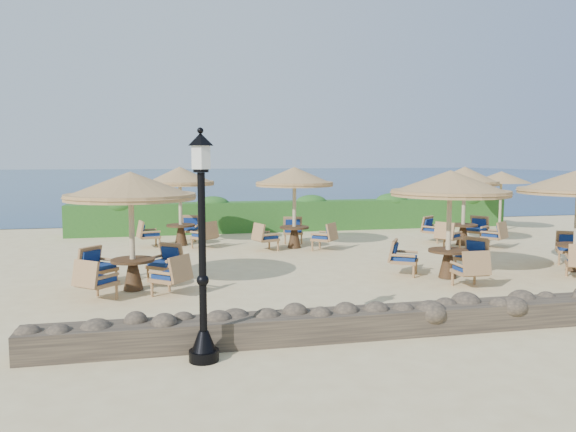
{
  "coord_description": "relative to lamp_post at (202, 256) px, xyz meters",
  "views": [
    {
      "loc": [
        -5.3,
        -14.83,
        2.97
      ],
      "look_at": [
        -1.9,
        0.68,
        1.3
      ],
      "focal_mm": 35.0,
      "sensor_mm": 36.0,
      "label": 1
    }
  ],
  "objects": [
    {
      "name": "hedge",
      "position": [
        4.8,
        14.0,
        -0.95
      ],
      "size": [
        18.0,
        0.9,
        1.2
      ],
      "primitive_type": "cube",
      "color": "#1F5019",
      "rests_on": "ground"
    },
    {
      "name": "cafe_set_4",
      "position": [
        3.6,
        9.72,
        0.3
      ],
      "size": [
        2.73,
        2.72,
        2.65
      ],
      "color": "#C2B189",
      "rests_on": "ground"
    },
    {
      "name": "extra_parasol",
      "position": [
        12.6,
        12.0,
        0.62
      ],
      "size": [
        2.3,
        2.3,
        2.41
      ],
      "color": "#C2B189",
      "rests_on": "ground"
    },
    {
      "name": "cafe_set_0",
      "position": [
        -1.25,
        4.76,
        0.29
      ],
      "size": [
        2.89,
        2.89,
        2.65
      ],
      "color": "#C2B189",
      "rests_on": "ground"
    },
    {
      "name": "stone_wall",
      "position": [
        4.8,
        0.6,
        -1.33
      ],
      "size": [
        15.0,
        0.65,
        0.44
      ],
      "primitive_type": "cube",
      "color": "brown",
      "rests_on": "ground"
    },
    {
      "name": "cafe_set_1",
      "position": [
        6.26,
        4.42,
        0.38
      ],
      "size": [
        2.9,
        2.9,
        2.65
      ],
      "color": "#C2B189",
      "rests_on": "ground"
    },
    {
      "name": "cafe_set_5",
      "position": [
        9.32,
        9.1,
        0.11
      ],
      "size": [
        2.69,
        2.69,
        2.65
      ],
      "color": "#C2B189",
      "rests_on": "ground"
    },
    {
      "name": "cafe_set_3",
      "position": [
        -0.02,
        11.07,
        0.22
      ],
      "size": [
        2.65,
        2.71,
        2.65
      ],
      "color": "#C2B189",
      "rests_on": "ground"
    },
    {
      "name": "ground",
      "position": [
        4.8,
        6.8,
        -1.55
      ],
      "size": [
        120.0,
        120.0,
        0.0
      ],
      "primitive_type": "plane",
      "color": "beige",
      "rests_on": "ground"
    },
    {
      "name": "lamp_post",
      "position": [
        0.0,
        0.0,
        0.0
      ],
      "size": [
        0.44,
        0.44,
        3.31
      ],
      "color": "black",
      "rests_on": "ground"
    },
    {
      "name": "sea",
      "position": [
        4.8,
        76.8,
        -1.55
      ],
      "size": [
        160.0,
        160.0,
        0.0
      ],
      "primitive_type": "plane",
      "color": "#0B2449",
      "rests_on": "ground"
    }
  ]
}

